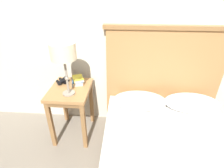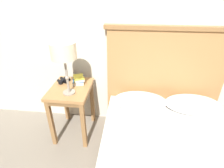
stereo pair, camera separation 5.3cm
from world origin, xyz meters
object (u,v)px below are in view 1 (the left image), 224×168
object	(u,v)px
table_lamp	(63,53)
book_stacked_on_top	(78,79)
nightstand	(71,96)
bed	(173,164)
book_on_nightstand	(78,81)
binoculars_pair	(63,81)

from	to	relation	value
table_lamp	book_stacked_on_top	xyz separation A→B (m)	(0.04, 0.24, -0.39)
nightstand	book_stacked_on_top	world-z (taller)	book_stacked_on_top
bed	book_on_nightstand	world-z (taller)	bed
book_on_nightstand	book_stacked_on_top	bearing A→B (deg)	-38.87
book_stacked_on_top	binoculars_pair	size ratio (longest dim) A/B	1.22
nightstand	bed	xyz separation A→B (m)	(1.06, -0.59, -0.28)
nightstand	binoculars_pair	world-z (taller)	binoculars_pair
book_stacked_on_top	binoculars_pair	distance (m)	0.19
bed	binoculars_pair	world-z (taller)	bed
bed	nightstand	bearing A→B (deg)	150.90
book_on_nightstand	binoculars_pair	bearing A→B (deg)	-177.97
nightstand	bed	size ratio (longest dim) A/B	0.32
nightstand	book_stacked_on_top	xyz separation A→B (m)	(0.06, 0.13, 0.16)
binoculars_pair	bed	bearing A→B (deg)	-31.27
bed	book_on_nightstand	bearing A→B (deg)	144.22
binoculars_pair	table_lamp	bearing A→B (deg)	-58.84
bed	book_stacked_on_top	xyz separation A→B (m)	(-0.99, 0.71, 0.44)
book_on_nightstand	binoculars_pair	distance (m)	0.18
table_lamp	binoculars_pair	size ratio (longest dim) A/B	3.29
nightstand	table_lamp	distance (m)	0.56
book_stacked_on_top	table_lamp	bearing A→B (deg)	-99.13
table_lamp	book_stacked_on_top	bearing A→B (deg)	80.87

